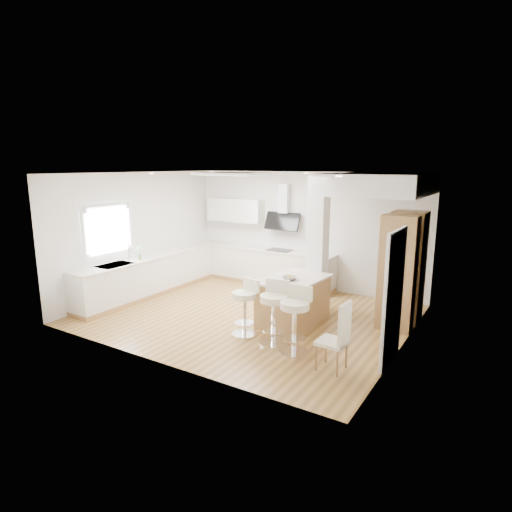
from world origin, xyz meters
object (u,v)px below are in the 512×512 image
Objects in this scene: peninsula at (293,300)px; bar_stool_a at (245,304)px; bar_stool_b at (274,309)px; bar_stool_c at (295,316)px; dining_chair at (338,335)px.

bar_stool_a reaches higher than peninsula.
bar_stool_c is (0.46, -0.13, 0.00)m from bar_stool_b.
bar_stool_a is at bearing 165.92° from bar_stool_b.
bar_stool_b reaches higher than bar_stool_a.
bar_stool_a is at bearing 172.69° from bar_stool_c.
bar_stool_a is 0.95× the size of dining_chair.
bar_stool_a is 1.95m from dining_chair.
peninsula is 1.50× the size of bar_stool_a.
bar_stool_a is 0.63m from bar_stool_b.
bar_stool_c reaches higher than bar_stool_b.
dining_chair is (1.45, -1.43, 0.12)m from peninsula.
bar_stool_c is at bearing -24.55° from bar_stool_b.
dining_chair is (0.82, -0.25, -0.04)m from bar_stool_c.
dining_chair is at bearing -41.04° from peninsula.
bar_stool_a is 0.92× the size of bar_stool_c.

